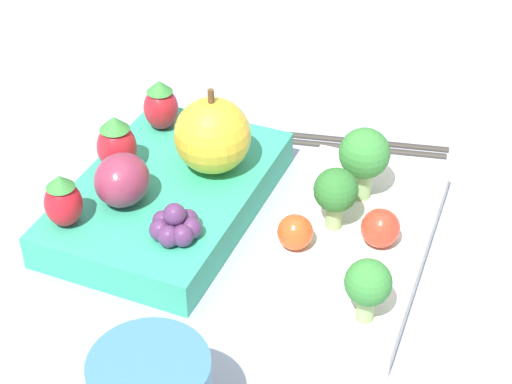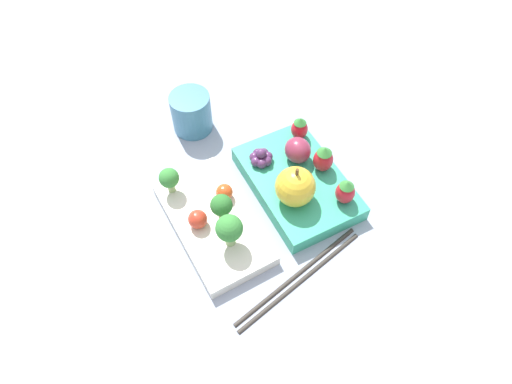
{
  "view_description": "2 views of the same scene",
  "coord_description": "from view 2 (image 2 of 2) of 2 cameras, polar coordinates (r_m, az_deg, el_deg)",
  "views": [
    {
      "loc": [
        0.43,
        0.16,
        0.39
      ],
      "look_at": [
        -0.01,
        -0.01,
        0.04
      ],
      "focal_mm": 60.0,
      "sensor_mm": 36.0,
      "label": 1
    },
    {
      "loc": [
        -0.32,
        0.17,
        0.55
      ],
      "look_at": [
        -0.01,
        -0.01,
        0.04
      ],
      "focal_mm": 32.0,
      "sensor_mm": 36.0,
      "label": 2
    }
  ],
  "objects": [
    {
      "name": "cherry_tomato_0",
      "position": [
        0.61,
        -7.31,
        -3.39
      ],
      "size": [
        0.03,
        0.03,
        0.03
      ],
      "color": "red",
      "rests_on": "bento_box_savoury"
    },
    {
      "name": "bento_box_savoury",
      "position": [
        0.64,
        -5.43,
        -3.78
      ],
      "size": [
        0.19,
        0.1,
        0.02
      ],
      "color": "silver",
      "rests_on": "ground_plane"
    },
    {
      "name": "strawberry_1",
      "position": [
        0.66,
        8.41,
        4.13
      ],
      "size": [
        0.03,
        0.03,
        0.04
      ],
      "color": "red",
      "rests_on": "bento_box_fruit"
    },
    {
      "name": "apple",
      "position": [
        0.61,
        4.93,
        0.67
      ],
      "size": [
        0.06,
        0.06,
        0.07
      ],
      "color": "gold",
      "rests_on": "bento_box_fruit"
    },
    {
      "name": "broccoli_floret_1",
      "position": [
        0.58,
        -3.36,
        -4.64
      ],
      "size": [
        0.04,
        0.04,
        0.05
      ],
      "color": "#93B770",
      "rests_on": "bento_box_savoury"
    },
    {
      "name": "bento_box_fruit",
      "position": [
        0.67,
        5.15,
        1.16
      ],
      "size": [
        0.19,
        0.13,
        0.03
      ],
      "color": "#33A87F",
      "rests_on": "ground_plane"
    },
    {
      "name": "ground_plane",
      "position": [
        0.66,
        -0.73,
        -1.48
      ],
      "size": [
        4.0,
        4.0,
        0.0
      ],
      "primitive_type": "plane",
      "color": "#939EB2"
    },
    {
      "name": "grape_cluster",
      "position": [
        0.67,
        0.65,
        4.34
      ],
      "size": [
        0.03,
        0.03,
        0.03
      ],
      "color": "#562D5B",
      "rests_on": "bento_box_fruit"
    },
    {
      "name": "chopsticks_pair",
      "position": [
        0.6,
        5.76,
        -10.37
      ],
      "size": [
        0.06,
        0.21,
        0.01
      ],
      "color": "#332D28",
      "rests_on": "ground_plane"
    },
    {
      "name": "broccoli_floret_0",
      "position": [
        0.64,
        -10.8,
        1.65
      ],
      "size": [
        0.03,
        0.03,
        0.04
      ],
      "color": "#93B770",
      "rests_on": "bento_box_savoury"
    },
    {
      "name": "broccoli_floret_2",
      "position": [
        0.6,
        -4.34,
        -1.74
      ],
      "size": [
        0.03,
        0.03,
        0.05
      ],
      "color": "#93B770",
      "rests_on": "bento_box_savoury"
    },
    {
      "name": "cherry_tomato_1",
      "position": [
        0.64,
        -3.98,
        -0.02
      ],
      "size": [
        0.02,
        0.02,
        0.02
      ],
      "color": "#DB4C1E",
      "rests_on": "bento_box_savoury"
    },
    {
      "name": "drinking_cup",
      "position": [
        0.74,
        -8.08,
        9.8
      ],
      "size": [
        0.06,
        0.06,
        0.07
      ],
      "color": "teal",
      "rests_on": "ground_plane"
    },
    {
      "name": "strawberry_2",
      "position": [
        0.69,
        5.46,
        7.95
      ],
      "size": [
        0.03,
        0.03,
        0.04
      ],
      "color": "red",
      "rests_on": "bento_box_fruit"
    },
    {
      "name": "strawberry_0",
      "position": [
        0.63,
        11.11,
        0.06
      ],
      "size": [
        0.03,
        0.03,
        0.04
      ],
      "color": "red",
      "rests_on": "bento_box_fruit"
    },
    {
      "name": "plum",
      "position": [
        0.67,
        5.23,
        5.24
      ],
      "size": [
        0.04,
        0.04,
        0.04
      ],
      "color": "#892D47",
      "rests_on": "bento_box_fruit"
    }
  ]
}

